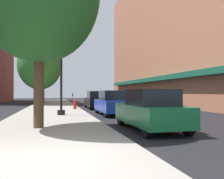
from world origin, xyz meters
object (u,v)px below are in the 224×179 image
at_px(fire_hydrant, 75,104).
at_px(car_green, 150,110).
at_px(parking_meter_near, 73,98).
at_px(tree_mid, 43,66).
at_px(tree_far, 40,65).
at_px(lamppost, 61,66).
at_px(car_blue, 113,103).
at_px(car_black, 96,100).

xyz_separation_m(fire_hydrant, car_green, (2.14, -11.33, 0.29)).
xyz_separation_m(parking_meter_near, tree_mid, (-3.54, 8.49, 4.29)).
height_order(tree_far, car_green, tree_far).
xyz_separation_m(tree_far, car_green, (5.57, -20.10, -4.03)).
height_order(tree_mid, tree_far, tree_mid).
distance_m(lamppost, car_green, 7.47).
bearing_deg(parking_meter_near, car_blue, -79.51).
height_order(tree_mid, car_green, tree_mid).
relative_size(car_green, car_blue, 1.00).
bearing_deg(tree_mid, tree_far, -90.89).
relative_size(fire_hydrant, car_green, 0.18).
relative_size(car_blue, car_black, 1.00).
bearing_deg(tree_mid, lamppost, -83.90).
bearing_deg(car_black, tree_mid, 113.33).
bearing_deg(lamppost, car_blue, 5.64).
relative_size(parking_meter_near, car_green, 0.30).
xyz_separation_m(fire_hydrant, tree_far, (-3.43, 8.77, 4.32)).
distance_m(lamppost, car_blue, 4.19).
distance_m(lamppost, fire_hydrant, 5.94).
distance_m(car_green, car_blue, 6.53).
relative_size(parking_meter_near, tree_mid, 0.16).
distance_m(lamppost, tree_mid, 19.58).
xyz_separation_m(lamppost, car_blue, (3.42, 0.34, -2.39)).
bearing_deg(car_black, car_blue, -90.46).
bearing_deg(car_blue, fire_hydrant, 112.72).
bearing_deg(parking_meter_near, car_green, -83.48).
bearing_deg(car_blue, parking_meter_near, 99.17).
height_order(fire_hydrant, car_green, car_green).
height_order(fire_hydrant, car_black, car_black).
xyz_separation_m(parking_meter_near, car_black, (1.95, -3.96, -0.14)).
bearing_deg(tree_far, lamppost, -81.20).
bearing_deg(tree_mid, car_blue, -73.90).
distance_m(tree_far, car_black, 9.81).
bearing_deg(tree_far, car_black, -51.47).
bearing_deg(fire_hydrant, car_blue, -65.96).
height_order(fire_hydrant, parking_meter_near, parking_meter_near).
bearing_deg(lamppost, tree_far, 98.80).
height_order(tree_mid, car_black, tree_mid).
height_order(lamppost, tree_far, tree_far).
xyz_separation_m(lamppost, parking_meter_near, (1.47, 10.87, -2.25)).
xyz_separation_m(tree_mid, car_blue, (5.49, -19.02, -4.43)).
bearing_deg(fire_hydrant, car_green, -79.29).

